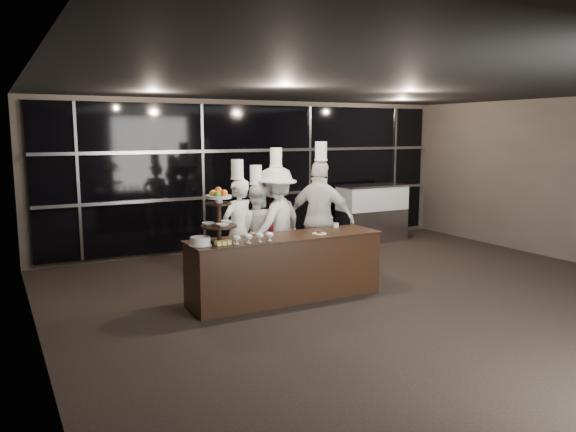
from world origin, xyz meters
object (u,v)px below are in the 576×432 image
display_stand (219,211)px  chef_a (238,230)px  chef_b (256,231)px  chef_d (320,219)px  layer_cake (200,241)px  display_case (372,210)px  chef_c (276,222)px  buffet_counter (286,267)px

display_stand → chef_a: bearing=56.0°
chef_b → chef_d: 1.06m
layer_cake → display_case: (4.94, 2.92, -0.29)m
display_stand → display_case: bearing=31.6°
layer_cake → chef_c: (1.70, 1.15, -0.05)m
buffet_counter → display_stand: 1.33m
layer_cake → display_case: bearing=30.6°
display_stand → chef_d: bearing=21.3°
display_stand → chef_a: 1.42m
chef_a → chef_b: 0.37m
display_case → chef_b: 3.93m
chef_d → chef_a: bearing=167.2°
chef_c → display_stand: bearing=-142.1°
buffet_counter → display_stand: bearing=-180.0°
chef_d → display_stand: bearing=-158.7°
chef_b → chef_c: bearing=-16.6°
layer_cake → chef_a: chef_a is taller
chef_a → chef_c: bearing=-0.3°
buffet_counter → chef_b: 1.25m
display_stand → chef_b: (1.10, 1.20, -0.55)m
display_case → chef_d: 3.32m
display_case → chef_a: (-3.91, -1.76, 0.17)m
display_stand → layer_cake: 0.46m
chef_a → chef_d: 1.36m
chef_a → display_stand: bearing=-124.0°
chef_a → chef_b: (0.36, 0.09, -0.06)m
buffet_counter → display_case: bearing=38.1°
buffet_counter → display_stand: size_ratio=3.81×
chef_b → layer_cake: bearing=-138.0°
layer_cake → chef_c: chef_c is taller
buffet_counter → display_case: size_ratio=1.88×
display_case → chef_a: chef_a is taller
buffet_counter → chef_b: (0.10, 1.20, 0.33)m
display_case → layer_cake: bearing=-149.4°
buffet_counter → layer_cake: (-1.28, -0.05, 0.51)m
chef_c → chef_d: bearing=-24.4°
display_case → chef_b: (-3.56, -1.67, 0.11)m
display_case → chef_c: 3.70m
buffet_counter → layer_cake: 1.38m
layer_cake → chef_b: chef_b is taller
chef_a → chef_d: size_ratio=0.88×
display_case → chef_d: size_ratio=0.68×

